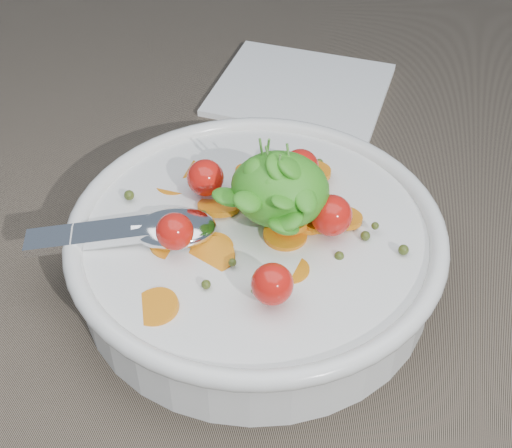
# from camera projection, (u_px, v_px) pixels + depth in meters

# --- Properties ---
(ground) EXTENTS (6.00, 6.00, 0.00)m
(ground) POSITION_uv_depth(u_px,v_px,m) (234.00, 262.00, 0.54)
(ground) COLOR #695B4B
(ground) RESTS_ON ground
(bowl) EXTENTS (0.29, 0.27, 0.11)m
(bowl) POSITION_uv_depth(u_px,v_px,m) (256.00, 247.00, 0.51)
(bowl) COLOR white
(bowl) RESTS_ON ground
(napkin) EXTENTS (0.18, 0.16, 0.01)m
(napkin) POSITION_uv_depth(u_px,v_px,m) (301.00, 89.00, 0.72)
(napkin) COLOR white
(napkin) RESTS_ON ground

